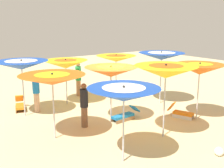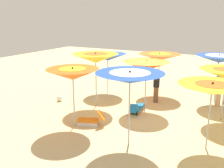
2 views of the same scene
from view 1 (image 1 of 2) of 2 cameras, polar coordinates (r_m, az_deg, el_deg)
name	(u,v)px [view 1 (image 1 of 2)]	position (r m, az deg, el deg)	size (l,w,h in m)	color
ground	(116,118)	(11.62, 0.79, -6.98)	(36.86, 36.86, 0.04)	beige
beach_umbrella_0	(200,69)	(11.48, 17.35, 2.91)	(1.94, 1.94, 2.32)	#B2B2B7
beach_umbrella_1	(161,56)	(13.32, 10.00, 5.59)	(2.15, 2.15, 2.50)	#B2B2B7
beach_umbrella_2	(116,58)	(14.48, 0.84, 5.19)	(2.05, 2.05, 2.21)	#B2B2B7
beach_umbrella_3	(166,72)	(9.38, 10.84, 2.48)	(2.08, 2.08, 2.54)	#B2B2B7
beach_umbrella_4	(111,72)	(10.64, -0.22, 2.52)	(2.01, 2.01, 2.26)	#B2B2B7
beach_umbrella_5	(66,64)	(13.23, -9.37, 4.00)	(2.04, 2.04, 2.17)	#B2B2B7
beach_umbrella_6	(124,94)	(7.57, 2.39, -2.08)	(2.00, 2.00, 2.22)	#B2B2B7
beach_umbrella_7	(52,80)	(9.31, -12.01, 0.89)	(2.17, 2.17, 2.27)	#B2B2B7
beach_umbrella_8	(22,65)	(11.92, -17.87, 3.68)	(2.14, 2.14, 2.38)	#B2B2B7
lounger_0	(125,115)	(11.33, 2.57, -6.38)	(1.33, 0.45, 0.52)	olive
lounger_1	(181,113)	(11.95, 13.87, -5.66)	(0.72, 1.11, 0.59)	silver
lounger_2	(20,105)	(13.21, -18.18, -4.12)	(0.68, 1.20, 0.59)	olive
beachgoer_0	(36,91)	(12.53, -15.12, -1.29)	(0.30, 0.30, 1.81)	#D8A87F
beachgoer_1	(84,104)	(10.45, -5.66, -4.15)	(0.30, 0.30, 1.68)	brown
beachgoer_2	(78,78)	(14.80, -6.84, 1.18)	(0.30, 0.30, 1.80)	#A3704C
beach_ball	(219,151)	(9.10, 20.86, -12.66)	(0.27, 0.27, 0.27)	white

